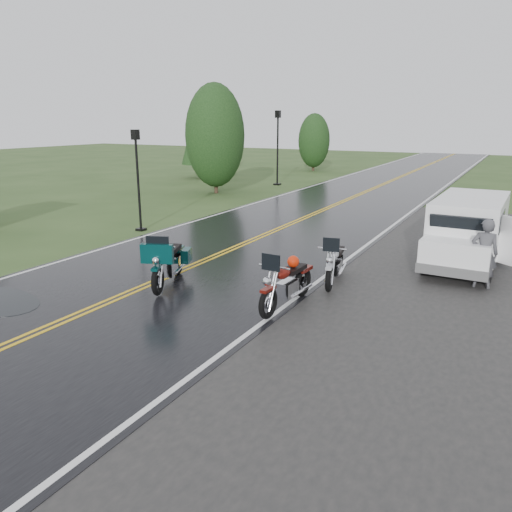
{
  "coord_description": "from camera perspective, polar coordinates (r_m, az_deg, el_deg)",
  "views": [
    {
      "loc": [
        8.34,
        -8.25,
        4.2
      ],
      "look_at": [
        2.8,
        2.0,
        1.0
      ],
      "focal_mm": 35.0,
      "sensor_mm": 36.0,
      "label": 1
    }
  ],
  "objects": [
    {
      "name": "lamp_post_far_left",
      "position": [
        33.16,
        2.48,
        12.23
      ],
      "size": [
        0.41,
        0.41,
        4.81
      ],
      "primitive_type": null,
      "color": "black",
      "rests_on": "ground"
    },
    {
      "name": "road",
      "position": [
        20.5,
        3.76,
        3.55
      ],
      "size": [
        8.0,
        100.0,
        0.04
      ],
      "primitive_type": "cube",
      "color": "black",
      "rests_on": "ground"
    },
    {
      "name": "tree_left_mid",
      "position": [
        29.45,
        -4.68,
        12.31
      ],
      "size": [
        3.41,
        3.41,
        5.33
      ],
      "primitive_type": null,
      "color": "#1E3D19",
      "rests_on": "ground"
    },
    {
      "name": "pine_left_far",
      "position": [
        37.34,
        -6.39,
        13.33
      ],
      "size": [
        2.83,
        2.83,
        5.89
      ],
      "primitive_type": null,
      "color": "#1E3D19",
      "rests_on": "ground"
    },
    {
      "name": "person_at_van",
      "position": [
        13.85,
        24.62,
        0.15
      ],
      "size": [
        0.69,
        0.48,
        1.8
      ],
      "primitive_type": "imported",
      "rotation": [
        0.0,
        0.0,
        3.22
      ],
      "color": "#46464B",
      "rests_on": "ground"
    },
    {
      "name": "lamp_post_near_left",
      "position": [
        19.73,
        -13.33,
        8.37
      ],
      "size": [
        0.33,
        0.33,
        3.88
      ],
      "primitive_type": null,
      "color": "black",
      "rests_on": "ground"
    },
    {
      "name": "van_white",
      "position": [
        14.51,
        19.09,
        1.79
      ],
      "size": [
        2.03,
        5.17,
        2.02
      ],
      "primitive_type": null,
      "rotation": [
        0.0,
        0.0,
        -0.02
      ],
      "color": "white",
      "rests_on": "ground"
    },
    {
      "name": "tree_left_far",
      "position": [
        42.96,
        6.63,
        12.33
      ],
      "size": [
        2.62,
        2.62,
        4.02
      ],
      "primitive_type": null,
      "color": "#1E3D19",
      "rests_on": "ground"
    },
    {
      "name": "motorcycle_teal",
      "position": [
        12.21,
        -11.24,
        -1.46
      ],
      "size": [
        1.74,
        2.62,
        1.46
      ],
      "primitive_type": null,
      "rotation": [
        0.0,
        0.0,
        0.38
      ],
      "color": "#043333",
      "rests_on": "ground"
    },
    {
      "name": "motorcycle_silver",
      "position": [
        12.38,
        8.41,
        -1.39
      ],
      "size": [
        1.23,
        2.37,
        1.33
      ],
      "primitive_type": null,
      "rotation": [
        0.0,
        0.0,
        0.19
      ],
      "color": "#AEB0B6",
      "rests_on": "ground"
    },
    {
      "name": "ground",
      "position": [
        12.46,
        -15.96,
        -4.96
      ],
      "size": [
        120.0,
        120.0,
        0.0
      ],
      "primitive_type": "plane",
      "color": "#2D471E",
      "rests_on": "ground"
    },
    {
      "name": "motorcycle_red",
      "position": [
        10.59,
        1.4,
        -3.97
      ],
      "size": [
        0.94,
        2.39,
        1.39
      ],
      "primitive_type": null,
      "rotation": [
        0.0,
        0.0,
        -0.04
      ],
      "color": "#560F09",
      "rests_on": "ground"
    }
  ]
}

